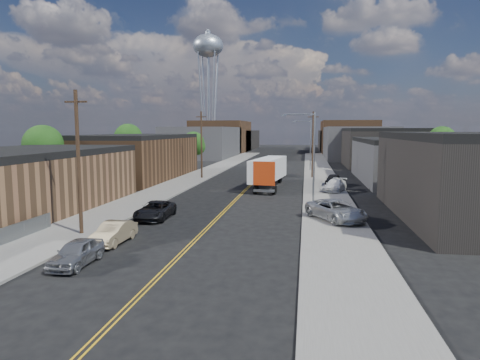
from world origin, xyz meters
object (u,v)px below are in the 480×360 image
(car_left_a, at_px, (77,253))
(car_right_lot_a, at_px, (336,210))
(car_ahead_truck, at_px, (277,171))
(car_right_lot_c, at_px, (333,179))
(car_left_c, at_px, (155,210))
(car_left_b, at_px, (114,233))
(car_right_lot_b, at_px, (335,185))
(water_tower, at_px, (208,50))
(semi_truck, at_px, (269,170))

(car_left_a, distance_m, car_right_lot_a, 19.83)
(car_left_a, distance_m, car_ahead_truck, 47.58)
(car_right_lot_a, height_order, car_right_lot_c, car_right_lot_a)
(car_left_a, relative_size, car_right_lot_c, 0.98)
(car_left_a, height_order, car_left_c, car_left_c)
(car_left_b, bearing_deg, car_right_lot_b, 60.45)
(car_left_a, bearing_deg, water_tower, 98.28)
(car_right_lot_c, bearing_deg, car_right_lot_a, -81.15)
(semi_truck, height_order, car_left_b, semi_truck)
(car_left_c, distance_m, car_right_lot_b, 23.58)
(car_right_lot_b, height_order, car_ahead_truck, car_ahead_truck)
(semi_truck, distance_m, car_right_lot_a, 21.35)
(car_right_lot_c, bearing_deg, semi_truck, -152.60)
(car_left_b, bearing_deg, car_ahead_truck, 81.95)
(car_right_lot_b, bearing_deg, car_right_lot_c, 107.21)
(semi_truck, distance_m, car_ahead_truck, 13.59)
(car_left_a, relative_size, car_left_b, 0.97)
(water_tower, bearing_deg, car_right_lot_a, -71.18)
(car_left_a, bearing_deg, car_left_b, 89.19)
(water_tower, height_order, car_right_lot_a, water_tower)
(car_left_c, xyz_separation_m, car_right_lot_a, (14.67, 1.07, 0.25))
(car_ahead_truck, bearing_deg, car_right_lot_c, -58.49)
(car_left_c, height_order, car_right_lot_a, car_right_lot_a)
(car_right_lot_a, bearing_deg, car_right_lot_b, 56.09)
(car_left_c, relative_size, car_right_lot_c, 1.24)
(semi_truck, bearing_deg, car_left_b, -97.23)
(car_left_b, distance_m, car_right_lot_a, 17.10)
(semi_truck, relative_size, car_left_a, 3.60)
(car_left_a, bearing_deg, car_right_lot_b, 61.53)
(car_left_b, relative_size, car_right_lot_b, 0.88)
(semi_truck, xyz_separation_m, car_left_c, (-7.64, -21.18, -1.45))
(water_tower, relative_size, car_right_lot_a, 6.29)
(water_tower, xyz_separation_m, car_ahead_truck, (24.65, -59.30, -29.87))
(water_tower, relative_size, car_ahead_truck, 6.61)
(car_left_c, bearing_deg, car_left_b, -91.37)
(car_ahead_truck, bearing_deg, car_left_a, -103.70)
(water_tower, xyz_separation_m, car_left_a, (17.00, -106.26, -29.95))
(car_ahead_truck, bearing_deg, car_left_b, -104.68)
(car_right_lot_c, bearing_deg, car_left_a, -102.13)
(semi_truck, relative_size, car_right_lot_b, 3.08)
(car_left_a, bearing_deg, semi_truck, 76.33)
(water_tower, bearing_deg, car_left_b, -80.51)
(semi_truck, bearing_deg, car_left_c, -102.25)
(car_right_lot_b, height_order, car_right_lot_c, car_right_lot_c)
(car_right_lot_c, distance_m, car_ahead_truck, 13.87)
(water_tower, relative_size, car_right_lot_c, 8.83)
(car_right_lot_a, distance_m, car_ahead_truck, 34.36)
(car_right_lot_b, distance_m, car_ahead_truck, 18.86)
(car_left_a, distance_m, car_left_b, 4.55)
(car_left_c, bearing_deg, semi_truck, 68.81)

